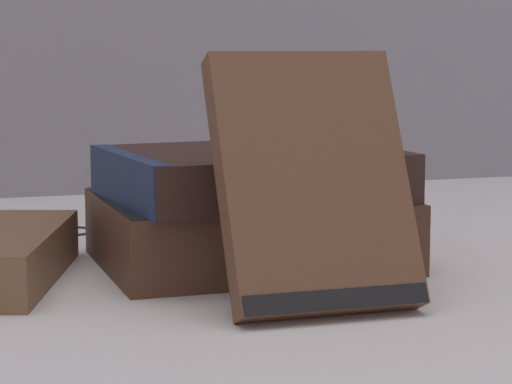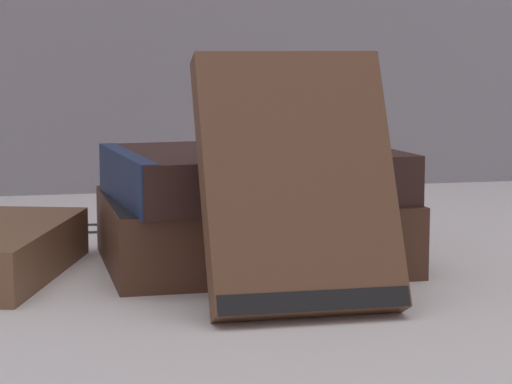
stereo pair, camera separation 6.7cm
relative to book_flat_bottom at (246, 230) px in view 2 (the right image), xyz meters
The scene contains 6 objects.
ground_plane 0.05m from the book_flat_bottom, 83.92° to the right, with size 3.00×3.00×0.00m, color silver.
book_flat_bottom is the anchor object (origin of this frame).
book_flat_top 0.04m from the book_flat_bottom, 104.86° to the right, with size 0.20×0.17×0.04m.
book_leaning_front 0.14m from the book_flat_bottom, 88.13° to the right, with size 0.11×0.09×0.15m.
pocket_watch 0.09m from the book_flat_bottom, 39.20° to the right, with size 0.05×0.05×0.01m.
reading_glasses 0.18m from the book_flat_bottom, 114.97° to the left, with size 0.10×0.07×0.00m.
Camera 2 is at (-0.16, -0.70, 0.16)m, focal length 75.00 mm.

